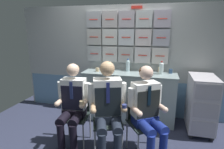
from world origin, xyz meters
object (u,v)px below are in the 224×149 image
crew_member_right (148,110)px  service_trolley (201,103)px  folding_chair_left (77,109)px  folding_chair_right (141,115)px  folding_chair_center (107,114)px  snack_banana (148,73)px  crew_member_center (108,106)px  paper_cup_blue (160,70)px  water_bottle_blue_cap (161,68)px  crew_member_left (72,104)px

crew_member_right → service_trolley: bearing=46.8°
folding_chair_left → folding_chair_right: 0.98m
folding_chair_center → snack_banana: size_ratio=5.00×
crew_member_center → crew_member_right: 0.52m
folding_chair_right → snack_banana: snack_banana is taller
service_trolley → crew_member_center: size_ratio=0.74×
folding_chair_center → folding_chair_right: 0.49m
folding_chair_left → folding_chair_center: (0.50, -0.06, 0.00)m
crew_member_right → paper_cup_blue: crew_member_right is taller
folding_chair_center → snack_banana: (0.49, 0.95, 0.41)m
folding_chair_left → paper_cup_blue: 1.68m
service_trolley → paper_cup_blue: (-0.69, 0.34, 0.45)m
water_bottle_blue_cap → paper_cup_blue: water_bottle_blue_cap is taller
service_trolley → crew_member_right: crew_member_right is taller
snack_banana → paper_cup_blue: bearing=43.0°
service_trolley → paper_cup_blue: size_ratio=11.58×
crew_member_center → snack_banana: 1.20m
crew_member_center → service_trolley: bearing=35.7°
folding_chair_center → paper_cup_blue: paper_cup_blue is taller
folding_chair_left → folding_chair_center: 0.50m
crew_member_right → snack_banana: 1.05m
folding_chair_left → snack_banana: (0.99, 0.89, 0.41)m
folding_chair_right → water_bottle_blue_cap: size_ratio=3.72×
folding_chair_center → crew_member_center: bearing=-70.0°
folding_chair_center → crew_member_right: (0.57, -0.07, 0.16)m
paper_cup_blue → folding_chair_right: bearing=-101.6°
crew_member_left → snack_banana: bearing=47.5°
folding_chair_center → paper_cup_blue: size_ratio=10.30×
paper_cup_blue → crew_member_left: bearing=-133.3°
water_bottle_blue_cap → snack_banana: bearing=-166.2°
folding_chair_left → folding_chair_right: (0.98, 0.01, 0.00)m
folding_chair_center → service_trolley: bearing=30.2°
service_trolley → folding_chair_left: 2.04m
crew_member_center → paper_cup_blue: 1.47m
service_trolley → folding_chair_left: size_ratio=1.12×
folding_chair_center → water_bottle_blue_cap: water_bottle_blue_cap is taller
service_trolley → folding_chair_right: size_ratio=1.12×
crew_member_center → folding_chair_right: bearing=27.2°
crew_member_left → folding_chair_center: bearing=12.6°
crew_member_left → folding_chair_left: bearing=95.9°
crew_member_left → water_bottle_blue_cap: 1.68m
snack_banana → folding_chair_center: bearing=-117.2°
crew_member_left → folding_chair_right: 0.99m
folding_chair_right → paper_cup_blue: size_ratio=10.30×
folding_chair_center → paper_cup_blue: 1.41m
crew_member_left → paper_cup_blue: (1.18, 1.26, 0.28)m
folding_chair_left → crew_member_center: bearing=-20.3°
folding_chair_left → crew_member_right: (1.07, -0.12, 0.16)m
crew_member_left → crew_member_center: 0.54m
paper_cup_blue → snack_banana: 0.29m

